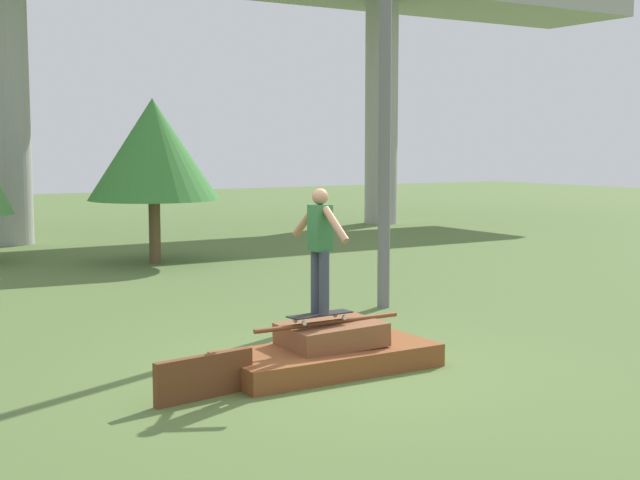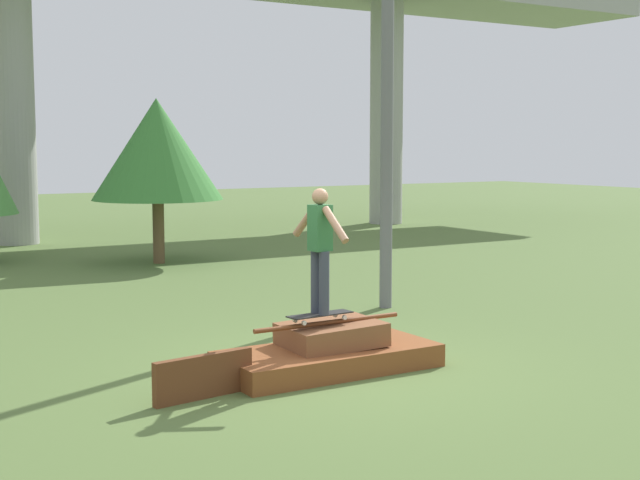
# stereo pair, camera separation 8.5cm
# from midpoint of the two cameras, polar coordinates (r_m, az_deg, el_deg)

# --- Properties ---
(ground_plane) EXTENTS (80.00, 80.00, 0.00)m
(ground_plane) POSITION_cam_midpoint_polar(r_m,az_deg,el_deg) (10.61, 0.77, -8.34)
(ground_plane) COLOR #567038
(scrap_pile) EXTENTS (2.59, 1.14, 0.60)m
(scrap_pile) POSITION_cam_midpoint_polar(r_m,az_deg,el_deg) (10.58, 0.82, -7.22)
(scrap_pile) COLOR brown
(scrap_pile) RESTS_ON ground_plane
(scrap_plank_loose) EXTENTS (1.17, 0.26, 0.46)m
(scrap_plank_loose) POSITION_cam_midpoint_polar(r_m,az_deg,el_deg) (9.50, -7.20, -8.66)
(scrap_plank_loose) COLOR brown
(scrap_plank_loose) RESTS_ON ground_plane
(skateboard) EXTENTS (0.83, 0.27, 0.09)m
(skateboard) POSITION_cam_midpoint_polar(r_m,az_deg,el_deg) (10.40, 0.23, -4.82)
(skateboard) COLOR black
(skateboard) RESTS_ON scrap_pile
(skater) EXTENTS (0.23, 1.06, 1.46)m
(skater) POSITION_cam_midpoint_polar(r_m,az_deg,el_deg) (10.27, 0.24, -0.19)
(skater) COLOR #383D4C
(skater) RESTS_ON skateboard
(utility_pole) EXTENTS (1.30, 0.20, 8.77)m
(utility_pole) POSITION_cam_midpoint_polar(r_m,az_deg,el_deg) (14.51, 4.52, 13.48)
(utility_pole) COLOR slate
(utility_pole) RESTS_ON ground_plane
(tree_behind_right) EXTENTS (2.90, 2.90, 3.67)m
(tree_behind_right) POSITION_cam_midpoint_polar(r_m,az_deg,el_deg) (20.15, -10.27, 5.72)
(tree_behind_right) COLOR brown
(tree_behind_right) RESTS_ON ground_plane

